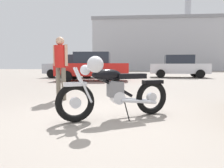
# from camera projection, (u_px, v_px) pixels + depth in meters

# --- Properties ---
(ground_plane) EXTENTS (80.00, 80.00, 0.00)m
(ground_plane) POSITION_uv_depth(u_px,v_px,m) (102.00, 119.00, 3.42)
(ground_plane) COLOR gray
(vintage_motorcycle) EXTENTS (1.87, 1.17, 1.07)m
(vintage_motorcycle) POSITION_uv_depth(u_px,v_px,m) (114.00, 90.00, 3.39)
(vintage_motorcycle) COLOR black
(vintage_motorcycle) RESTS_ON ground_plane
(bystander) EXTENTS (0.44, 0.30, 1.66)m
(bystander) POSITION_uv_depth(u_px,v_px,m) (61.00, 62.00, 5.20)
(bystander) COLOR #706656
(bystander) RESTS_ON ground_plane
(silver_sedan_mid) EXTENTS (4.33, 2.20, 1.67)m
(silver_sedan_mid) POSITION_uv_depth(u_px,v_px,m) (93.00, 67.00, 11.71)
(silver_sedan_mid) COLOR black
(silver_sedan_mid) RESTS_ON ground_plane
(pale_sedan_back) EXTENTS (4.34, 2.22, 1.67)m
(pale_sedan_back) POSITION_uv_depth(u_px,v_px,m) (74.00, 66.00, 14.67)
(pale_sedan_back) COLOR black
(pale_sedan_back) RESTS_ON ground_plane
(red_hatchback_near) EXTENTS (4.27, 2.07, 1.67)m
(red_hatchback_near) POSITION_uv_depth(u_px,v_px,m) (179.00, 66.00, 14.88)
(red_hatchback_near) COLOR black
(red_hatchback_near) RESTS_ON ground_plane
(industrial_building) EXTENTS (24.04, 14.54, 19.13)m
(industrial_building) POSITION_uv_depth(u_px,v_px,m) (156.00, 47.00, 38.87)
(industrial_building) COLOR #B2B2B7
(industrial_building) RESTS_ON ground_plane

